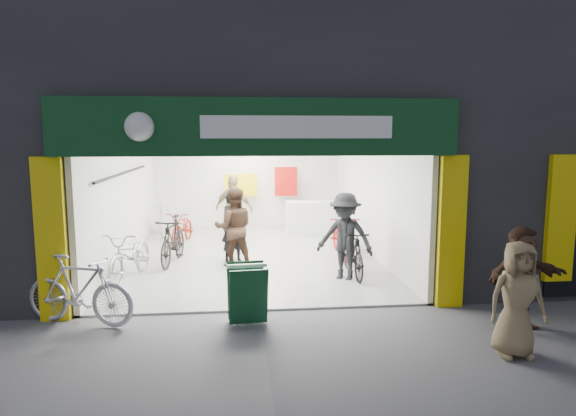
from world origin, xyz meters
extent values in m
plane|color=#56565B|center=(0.00, 0.00, 0.00)|extent=(60.00, 60.00, 0.00)
cube|color=#232326|center=(1.00, 5.00, 5.75)|extent=(16.00, 10.00, 4.50)
cube|color=#232326|center=(-5.50, 5.00, 1.75)|extent=(5.00, 10.00, 3.50)
cube|color=#232326|center=(6.00, 5.00, 1.75)|extent=(6.00, 10.00, 3.50)
cube|color=#9E9E99|center=(0.00, 4.00, 0.02)|extent=(6.00, 8.00, 0.04)
cube|color=silver|center=(0.00, 8.10, 1.60)|extent=(6.00, 0.20, 3.20)
cube|color=silver|center=(-2.95, 4.00, 1.60)|extent=(0.10, 8.00, 3.20)
cube|color=silver|center=(2.95, 4.00, 1.60)|extent=(0.10, 8.00, 3.20)
cube|color=white|center=(0.00, 4.00, 3.25)|extent=(6.00, 8.00, 0.10)
cube|color=black|center=(0.00, 0.10, 3.35)|extent=(6.00, 0.30, 0.30)
cube|color=#0C371E|center=(0.00, -0.12, 3.05)|extent=(6.40, 0.25, 0.90)
cube|color=white|center=(0.60, -0.26, 3.05)|extent=(3.00, 0.02, 0.35)
cube|color=yellow|center=(-3.25, -0.06, 1.30)|extent=(0.45, 0.12, 2.60)
cube|color=yellow|center=(3.25, -0.06, 1.30)|extent=(0.45, 0.12, 2.60)
cube|color=yellow|center=(5.20, -0.06, 1.50)|extent=(0.50, 0.12, 2.20)
cylinder|color=black|center=(-2.82, 3.40, 2.10)|extent=(0.06, 5.00, 0.06)
cube|color=silver|center=(1.80, 6.50, 0.50)|extent=(1.40, 0.60, 1.00)
cube|color=white|center=(0.00, 1.20, 3.18)|extent=(1.30, 0.35, 0.04)
cube|color=white|center=(0.00, 3.00, 3.18)|extent=(1.30, 0.35, 0.04)
cube|color=white|center=(0.00, 4.80, 3.18)|extent=(1.30, 0.35, 0.04)
cube|color=white|center=(0.00, 6.60, 3.18)|extent=(1.30, 0.35, 0.04)
imported|color=#ABABAF|center=(-2.50, 2.11, 0.53)|extent=(1.08, 2.10, 1.05)
imported|color=black|center=(-1.80, 3.34, 0.56)|extent=(0.81, 1.91, 1.11)
imported|color=maroon|center=(-1.80, 5.54, 0.46)|extent=(0.92, 1.82, 0.91)
imported|color=silver|center=(-2.50, 6.64, 0.50)|extent=(0.71, 1.73, 1.01)
imported|color=black|center=(2.03, 1.92, 0.52)|extent=(0.49, 1.73, 1.04)
imported|color=maroon|center=(2.15, 3.73, 0.51)|extent=(0.74, 1.97, 1.02)
imported|color=silver|center=(2.50, 4.03, 0.47)|extent=(0.67, 1.62, 0.94)
imported|color=silver|center=(-2.80, -0.30, 0.56)|extent=(1.92, 1.11, 1.11)
imported|color=black|center=(-0.43, 3.40, 0.83)|extent=(0.72, 0.62, 1.67)
imported|color=#372419|center=(-0.42, 3.00, 0.89)|extent=(0.89, 0.70, 1.79)
imported|color=black|center=(1.80, 1.68, 0.89)|extent=(1.33, 1.15, 1.79)
imported|color=#947E56|center=(-0.42, 5.56, 0.94)|extent=(1.19, 0.90, 1.88)
imported|color=olive|center=(3.30, -2.07, 0.78)|extent=(0.79, 0.54, 1.56)
imported|color=#3A241A|center=(3.87, -1.19, 0.80)|extent=(1.56, 0.90, 1.60)
cube|color=#0F3D1F|center=(-0.20, -0.69, 0.48)|extent=(0.61, 0.27, 0.90)
cube|color=#0F3D1F|center=(-0.23, -0.31, 0.48)|extent=(0.61, 0.27, 0.90)
cube|color=white|center=(-0.22, -0.50, 0.92)|extent=(0.62, 0.11, 0.05)
camera|label=1|loc=(-0.38, -8.25, 2.92)|focal=32.00mm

